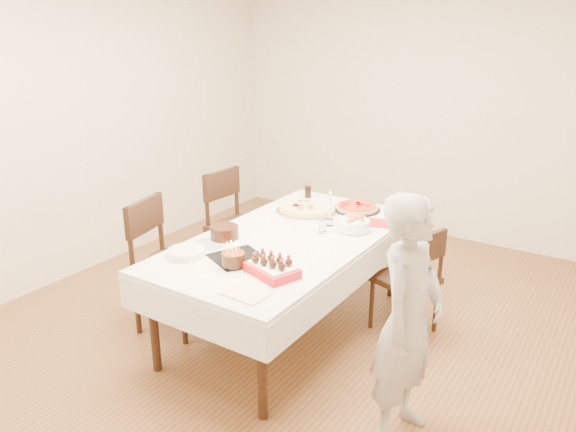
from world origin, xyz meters
The scene contains 22 objects.
floor centered at (0.00, 0.00, 0.00)m, with size 5.00×5.00×0.00m, color brown.
wall_back centered at (0.00, 2.50, 1.35)m, with size 4.50×0.04×2.70m, color beige.
wall_left centered at (-2.25, 0.00, 1.35)m, with size 0.04×5.00×2.70m, color beige.
dining_table centered at (-0.05, -0.09, 0.38)m, with size 1.14×2.14×0.75m, color silver.
chair_right_savory centered at (0.69, 0.38, 0.42)m, with size 0.43×0.43×0.85m, color black, non-canonical shape.
chair_left_savory centered at (-0.88, 0.40, 0.50)m, with size 0.51×0.51×1.00m, color black, non-canonical shape.
chair_left_dessert centered at (-0.80, -0.53, 0.50)m, with size 0.51×0.51×1.01m, color black, non-canonical shape.
person centered at (1.11, -0.68, 0.71)m, with size 0.52×0.34×1.43m, color beige.
pizza_white centered at (-0.24, 0.49, 0.77)m, with size 0.51×0.51×0.04m, color beige.
pizza_pepperoni centered at (0.09, 0.74, 0.77)m, with size 0.38×0.38×0.04m, color red.
red_placemat centered at (0.37, 0.54, 0.75)m, with size 0.21×0.21×0.01m, color #B21E1E.
pasta_bowl centered at (0.28, 0.29, 0.80)m, with size 0.24×0.24×0.08m, color white.
taper_candle centered at (0.08, 0.29, 0.89)m, with size 0.06×0.06×0.28m, color white.
shaker_pair centered at (0.11, 0.11, 0.80)m, with size 0.08×0.08×0.10m, color white, non-canonical shape.
cola_glass centered at (-0.43, 0.81, 0.80)m, with size 0.06×0.06×0.11m, color black.
layer_cake centered at (-0.40, -0.38, 0.80)m, with size 0.26×0.26×0.10m, color black.
cake_board centered at (-0.12, -0.59, 0.75)m, with size 0.33×0.33×0.01m, color black.
birthday_cake centered at (-0.06, -0.71, 0.84)m, with size 0.15×0.15×0.15m, color #341D0E.
strawberry_box centered at (0.21, -0.67, 0.79)m, with size 0.33×0.22×0.08m, color red, non-canonical shape.
box_lid centered at (0.23, -0.97, 0.75)m, with size 0.27×0.18×0.02m, color beige.
plate_stack centered at (-0.43, -0.75, 0.78)m, with size 0.24×0.24×0.05m, color white.
china_plate centered at (-0.44, -0.52, 0.75)m, with size 0.23×0.23×0.01m, color white.
Camera 1 is at (2.03, -3.25, 2.25)m, focal length 35.00 mm.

